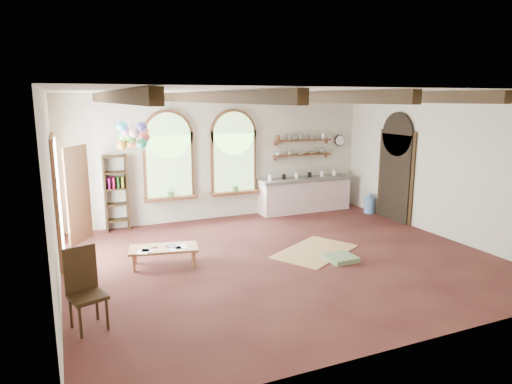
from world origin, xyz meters
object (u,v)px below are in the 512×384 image
coffee_table (164,249)px  balloon_cluster (134,136)px  kitchen_counter (305,194)px  side_chair (88,306)px

coffee_table → balloon_cluster: (-0.22, 1.42, 2.02)m
kitchen_counter → balloon_cluster: bearing=-165.3°
side_chair → coffee_table: bearing=53.3°
coffee_table → side_chair: side_chair is taller
balloon_cluster → kitchen_counter: bearing=14.7°
kitchen_counter → coffee_table: kitchen_counter is taller
kitchen_counter → balloon_cluster: size_ratio=2.36×
side_chair → balloon_cluster: size_ratio=0.99×
kitchen_counter → coffee_table: 5.23m
kitchen_counter → side_chair: (-5.96, -4.61, -0.15)m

